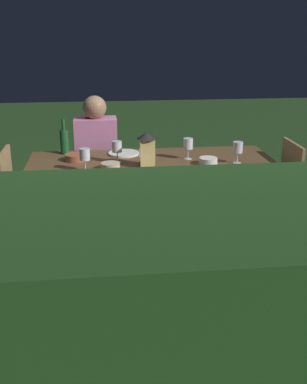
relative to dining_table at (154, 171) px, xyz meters
The scene contains 17 objects.
ground_plane 0.68m from the dining_table, ahead, with size 16.00×16.00×0.00m, color #26471E.
dining_table is the anchor object (origin of this frame).
chair_head_near 1.23m from the dining_table, behind, with size 0.40×0.42×0.87m.
chair_side_left_b 1.03m from the dining_table, 64.33° to the right, with size 0.42×0.40×0.87m.
person_in_pink 0.84m from the dining_table, 58.51° to the right, with size 0.38×0.47×1.15m.
lantern_centerpiece 0.20m from the dining_table, 29.17° to the left, with size 0.15×0.15×0.27m.
green_bottle_on_table 0.83m from the dining_table, 31.55° to the right, with size 0.07×0.07×0.29m.
wine_glass_a 0.34m from the dining_table, 22.30° to the right, with size 0.08×0.08×0.17m.
wine_glass_b 0.67m from the dining_table, behind, with size 0.08×0.08×0.17m.
wine_glass_c 0.55m from the dining_table, ahead, with size 0.08×0.08×0.17m.
wine_glass_d 0.37m from the dining_table, 153.62° to the right, with size 0.08×0.08×0.17m.
plate_a 0.41m from the dining_table, 59.41° to the right, with size 0.25×0.25×0.01m, color white.
plate_b 0.38m from the dining_table, 75.73° to the left, with size 0.24×0.24×0.01m, color silver.
bowl_olives 0.43m from the dining_table, behind, with size 0.14×0.14×0.05m.
bowl_bread 0.34m from the dining_table, 10.94° to the left, with size 0.14×0.14×0.05m.
bowl_salad 0.64m from the dining_table, 18.89° to the right, with size 0.17×0.17×0.05m.
hedge_backdrop 2.24m from the dining_table, 90.00° to the left, with size 5.69×0.75×1.27m, color #234C1E.
Camera 1 is at (0.39, 3.44, 1.74)m, focal length 44.21 mm.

